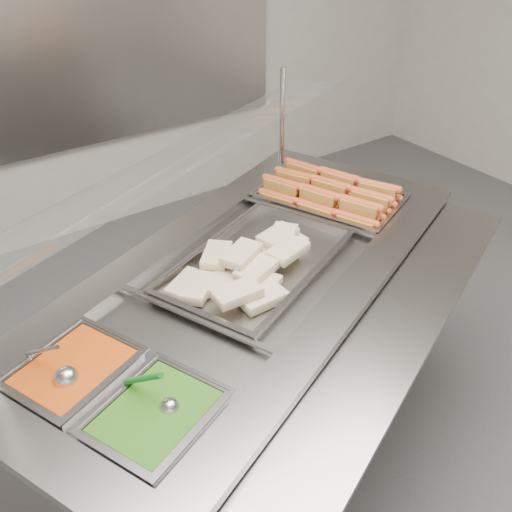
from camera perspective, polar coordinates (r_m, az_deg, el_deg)
back_panel at (r=3.52m, az=-20.61°, el=18.95°), size 3.00×0.04×1.20m
steam_counter at (r=2.19m, az=-0.70°, el=-10.85°), size 2.03×1.47×0.89m
tray_rail at (r=1.77m, az=13.23°, el=-7.50°), size 1.73×0.99×0.05m
sneeze_guard at (r=1.84m, az=-6.63°, el=10.07°), size 1.61×0.89×0.43m
pan_hotdogs at (r=2.39m, az=7.31°, el=5.13°), size 0.52×0.63×0.10m
pan_wraps at (r=1.96m, az=0.15°, el=-1.04°), size 0.77×0.62×0.07m
pan_beans at (r=1.65m, az=-17.57°, el=-11.57°), size 0.36×0.33×0.10m
pan_peas at (r=1.49m, az=-9.84°, el=-16.16°), size 0.36×0.33×0.10m
hotdogs_in_buns at (r=2.37m, az=7.39°, el=6.18°), size 0.46×0.58×0.12m
tortilla_wraps at (r=1.89m, az=-0.95°, el=-1.11°), size 0.57×0.37×0.09m
ladle at (r=1.59m, az=-18.55°, el=-11.39°), size 0.10×0.18×0.15m
serving_spoon at (r=1.47m, az=-9.11°, el=-14.28°), size 0.09×0.17×0.14m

